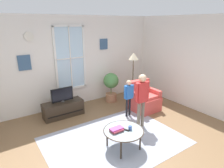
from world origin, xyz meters
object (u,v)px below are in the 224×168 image
object	(u,v)px
cup	(130,128)
potted_plant_by_window	(111,84)
person_blue_shirt	(129,94)
tv_stand	(63,109)
person_red_shirt	(142,95)
television	(62,95)
book_stack	(117,130)
floor_lamp	(133,61)
remote_near_books	(126,130)
coffee_table	(124,131)
armchair	(144,99)

from	to	relation	value
cup	potted_plant_by_window	bearing A→B (deg)	64.91
cup	person_blue_shirt	xyz separation A→B (m)	(0.88, 1.16, 0.20)
tv_stand	person_red_shirt	distance (m)	2.27
tv_stand	television	size ratio (longest dim) A/B	1.82
book_stack	potted_plant_by_window	world-z (taller)	potted_plant_by_window
floor_lamp	person_red_shirt	bearing A→B (deg)	-123.18
person_blue_shirt	remote_near_books	bearing A→B (deg)	-130.69
television	person_blue_shirt	size ratio (longest dim) A/B	0.57
person_blue_shirt	coffee_table	bearing A→B (deg)	-132.56
person_red_shirt	remote_near_books	bearing A→B (deg)	-150.49
remote_near_books	potted_plant_by_window	xyz separation A→B (m)	(1.17, 2.30, 0.15)
tv_stand	potted_plant_by_window	xyz separation A→B (m)	(1.71, 0.14, 0.37)
remote_near_books	coffee_table	bearing A→B (deg)	139.88
tv_stand	cup	size ratio (longest dim) A/B	12.95
cup	person_red_shirt	xyz separation A→B (m)	(0.76, 0.51, 0.40)
tv_stand	potted_plant_by_window	bearing A→B (deg)	4.80
coffee_table	cup	distance (m)	0.15
book_stack	potted_plant_by_window	distance (m)	2.60
armchair	cup	size ratio (longest dim) A/B	10.22
cup	person_red_shirt	bearing A→B (deg)	33.80
book_stack	remote_near_books	xyz separation A→B (m)	(0.18, -0.08, -0.03)
floor_lamp	person_blue_shirt	bearing A→B (deg)	-135.38
armchair	person_red_shirt	size ratio (longest dim) A/B	0.63
television	remote_near_books	bearing A→B (deg)	-75.91
armchair	floor_lamp	size ratio (longest dim) A/B	0.54
coffee_table	person_blue_shirt	xyz separation A→B (m)	(1.00, 1.09, 0.26)
coffee_table	remote_near_books	size ratio (longest dim) A/B	6.00
television	potted_plant_by_window	bearing A→B (deg)	4.89
television	coffee_table	distance (m)	2.19
potted_plant_by_window	floor_lamp	bearing A→B (deg)	-27.67
television	floor_lamp	bearing A→B (deg)	-4.59
tv_stand	floor_lamp	world-z (taller)	floor_lamp
book_stack	floor_lamp	xyz separation A→B (m)	(1.99, 1.88, 0.89)
cup	person_blue_shirt	distance (m)	1.47
floor_lamp	remote_near_books	bearing A→B (deg)	-132.78
remote_near_books	person_red_shirt	bearing A→B (deg)	29.51
person_red_shirt	potted_plant_by_window	world-z (taller)	person_red_shirt
potted_plant_by_window	remote_near_books	bearing A→B (deg)	-117.09
cup	potted_plant_by_window	distance (m)	2.57
armchair	remote_near_books	bearing A→B (deg)	-143.24
coffee_table	book_stack	world-z (taller)	book_stack
tv_stand	television	xyz separation A→B (m)	(0.00, -0.00, 0.43)
remote_near_books	book_stack	bearing A→B (deg)	155.71
remote_near_books	person_blue_shirt	bearing A→B (deg)	49.31
armchair	floor_lamp	xyz separation A→B (m)	(0.19, 0.75, 1.03)
tv_stand	armchair	xyz separation A→B (m)	(2.17, -0.94, 0.11)
cup	remote_near_books	size ratio (longest dim) A/B	0.61
cup	person_blue_shirt	size ratio (longest dim) A/B	0.08
television	book_stack	bearing A→B (deg)	-80.14
cup	potted_plant_by_window	world-z (taller)	potted_plant_by_window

